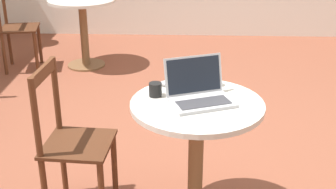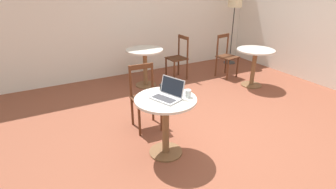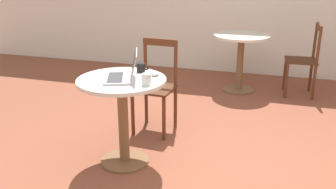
{
  "view_description": "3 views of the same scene",
  "coord_description": "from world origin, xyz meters",
  "px_view_note": "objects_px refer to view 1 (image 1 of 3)",
  "views": [
    {
      "loc": [
        -3.02,
        0.16,
        1.8
      ],
      "look_at": [
        -0.54,
        0.26,
        0.72
      ],
      "focal_mm": 50.0,
      "sensor_mm": 36.0,
      "label": 1
    },
    {
      "loc": [
        -2.01,
        -2.34,
        2.02
      ],
      "look_at": [
        -0.55,
        0.35,
        0.67
      ],
      "focal_mm": 28.0,
      "sensor_mm": 36.0,
      "label": 2
    },
    {
      "loc": [
        0.46,
        -2.56,
        1.64
      ],
      "look_at": [
        -0.4,
        0.32,
        0.58
      ],
      "focal_mm": 40.0,
      "sensor_mm": 36.0,
      "label": 3
    }
  ],
  "objects_px": {
    "laptop": "(199,93)",
    "mug": "(155,89)",
    "chair_mid_back": "(16,28)",
    "cafe_table_near": "(196,135)",
    "chair_near_back": "(71,144)",
    "mouse": "(168,83)",
    "cafe_table_mid": "(83,17)",
    "drinking_glass": "(212,78)"
  },
  "relations": [
    {
      "from": "chair_near_back",
      "to": "laptop",
      "type": "bearing_deg",
      "value": -92.42
    },
    {
      "from": "drinking_glass",
      "to": "chair_near_back",
      "type": "bearing_deg",
      "value": 103.75
    },
    {
      "from": "cafe_table_near",
      "to": "chair_mid_back",
      "type": "height_order",
      "value": "chair_mid_back"
    },
    {
      "from": "chair_near_back",
      "to": "mug",
      "type": "xyz_separation_m",
      "value": [
        0.03,
        -0.49,
        0.34
      ]
    },
    {
      "from": "chair_mid_back",
      "to": "mug",
      "type": "distance_m",
      "value": 2.97
    },
    {
      "from": "chair_near_back",
      "to": "laptop",
      "type": "relative_size",
      "value": 2.3
    },
    {
      "from": "cafe_table_mid",
      "to": "chair_near_back",
      "type": "xyz_separation_m",
      "value": [
        -2.6,
        -0.47,
        -0.1
      ]
    },
    {
      "from": "laptop",
      "to": "mug",
      "type": "xyz_separation_m",
      "value": [
        0.06,
        0.24,
        -0.01
      ]
    },
    {
      "from": "cafe_table_near",
      "to": "laptop",
      "type": "height_order",
      "value": "laptop"
    },
    {
      "from": "laptop",
      "to": "drinking_glass",
      "type": "height_order",
      "value": "laptop"
    },
    {
      "from": "cafe_table_near",
      "to": "laptop",
      "type": "bearing_deg",
      "value": -28.05
    },
    {
      "from": "chair_mid_back",
      "to": "mouse",
      "type": "relative_size",
      "value": 9.29
    },
    {
      "from": "laptop",
      "to": "mouse",
      "type": "bearing_deg",
      "value": 39.22
    },
    {
      "from": "cafe_table_mid",
      "to": "chair_near_back",
      "type": "height_order",
      "value": "chair_near_back"
    },
    {
      "from": "chair_mid_back",
      "to": "cafe_table_near",
      "type": "bearing_deg",
      "value": -143.08
    },
    {
      "from": "cafe_table_mid",
      "to": "chair_mid_back",
      "type": "relative_size",
      "value": 0.82
    },
    {
      "from": "chair_near_back",
      "to": "mouse",
      "type": "distance_m",
      "value": 0.66
    },
    {
      "from": "chair_near_back",
      "to": "mouse",
      "type": "height_order",
      "value": "chair_near_back"
    },
    {
      "from": "cafe_table_mid",
      "to": "drinking_glass",
      "type": "distance_m",
      "value": 2.73
    },
    {
      "from": "cafe_table_near",
      "to": "chair_near_back",
      "type": "bearing_deg",
      "value": 86.03
    },
    {
      "from": "laptop",
      "to": "drinking_glass",
      "type": "relative_size",
      "value": 4.47
    },
    {
      "from": "chair_near_back",
      "to": "mug",
      "type": "height_order",
      "value": "chair_near_back"
    },
    {
      "from": "laptop",
      "to": "mouse",
      "type": "height_order",
      "value": "laptop"
    },
    {
      "from": "chair_near_back",
      "to": "laptop",
      "type": "distance_m",
      "value": 0.81
    },
    {
      "from": "chair_near_back",
      "to": "mouse",
      "type": "relative_size",
      "value": 9.29
    },
    {
      "from": "cafe_table_mid",
      "to": "drinking_glass",
      "type": "relative_size",
      "value": 8.38
    },
    {
      "from": "cafe_table_near",
      "to": "chair_near_back",
      "type": "xyz_separation_m",
      "value": [
        0.05,
        0.72,
        -0.1
      ]
    },
    {
      "from": "cafe_table_near",
      "to": "mouse",
      "type": "bearing_deg",
      "value": 35.2
    },
    {
      "from": "cafe_table_mid",
      "to": "chair_near_back",
      "type": "relative_size",
      "value": 0.82
    },
    {
      "from": "drinking_glass",
      "to": "chair_mid_back",
      "type": "bearing_deg",
      "value": 41.09
    },
    {
      "from": "cafe_table_mid",
      "to": "cafe_table_near",
      "type": "bearing_deg",
      "value": -155.84
    },
    {
      "from": "chair_mid_back",
      "to": "drinking_glass",
      "type": "height_order",
      "value": "chair_mid_back"
    },
    {
      "from": "cafe_table_near",
      "to": "mouse",
      "type": "relative_size",
      "value": 7.57
    },
    {
      "from": "laptop",
      "to": "mug",
      "type": "bearing_deg",
      "value": 75.03
    },
    {
      "from": "cafe_table_near",
      "to": "chair_mid_back",
      "type": "relative_size",
      "value": 0.82
    },
    {
      "from": "chair_near_back",
      "to": "laptop",
      "type": "height_order",
      "value": "laptop"
    },
    {
      "from": "mouse",
      "to": "drinking_glass",
      "type": "distance_m",
      "value": 0.25
    },
    {
      "from": "cafe_table_mid",
      "to": "mug",
      "type": "distance_m",
      "value": 2.74
    },
    {
      "from": "chair_near_back",
      "to": "mug",
      "type": "distance_m",
      "value": 0.6
    },
    {
      "from": "mouse",
      "to": "drinking_glass",
      "type": "bearing_deg",
      "value": -86.79
    },
    {
      "from": "laptop",
      "to": "mouse",
      "type": "relative_size",
      "value": 4.04
    },
    {
      "from": "cafe_table_mid",
      "to": "laptop",
      "type": "distance_m",
      "value": 2.9
    }
  ]
}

